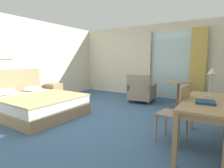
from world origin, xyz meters
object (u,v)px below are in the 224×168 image
object	(u,v)px
writing_desk	(206,106)
closed_book	(205,102)
nightstand	(54,91)
bed	(34,103)
desk_chair	(177,110)
framed_picture	(5,51)
round_cafe_table	(178,87)
desk_lamp	(211,76)
armchair_by_window	(141,91)

from	to	relation	value
writing_desk	closed_book	distance (m)	0.23
nightstand	writing_desk	distance (m)	4.69
bed	closed_book	xyz separation A→B (m)	(3.70, 0.05, 0.49)
bed	writing_desk	distance (m)	3.74
desk_chair	framed_picture	size ratio (longest dim) A/B	2.12
bed	round_cafe_table	bearing A→B (deg)	44.08
desk_lamp	round_cafe_table	bearing A→B (deg)	112.58
nightstand	round_cafe_table	bearing A→B (deg)	21.06
desk_chair	closed_book	distance (m)	0.51
bed	round_cafe_table	distance (m)	3.93
bed	desk_chair	size ratio (longest dim) A/B	2.36
desk_chair	round_cafe_table	world-z (taller)	desk_chair
writing_desk	round_cafe_table	size ratio (longest dim) A/B	2.01
desk_chair	armchair_by_window	xyz separation A→B (m)	(-1.54, 2.26, -0.18)
bed	writing_desk	size ratio (longest dim) A/B	1.45
bed	writing_desk	world-z (taller)	bed
bed	desk_lamp	bearing A→B (deg)	7.89
nightstand	round_cafe_table	distance (m)	3.92
desk_chair	desk_lamp	distance (m)	0.74
desk_lamp	round_cafe_table	size ratio (longest dim) A/B	0.63
nightstand	writing_desk	xyz separation A→B (m)	(4.55, -1.06, 0.38)
nightstand	round_cafe_table	size ratio (longest dim) A/B	0.72
closed_book	armchair_by_window	distance (m)	3.17
bed	desk_lamp	xyz separation A→B (m)	(3.73, 0.52, 0.81)
desk_lamp	closed_book	bearing A→B (deg)	-93.20
desk_chair	writing_desk	bearing A→B (deg)	-1.32
armchair_by_window	round_cafe_table	world-z (taller)	armchair_by_window
framed_picture	nightstand	bearing A→B (deg)	78.19
armchair_by_window	round_cafe_table	bearing A→B (deg)	10.93
desk_lamp	armchair_by_window	xyz separation A→B (m)	(-1.97, 2.00, -0.73)
desk_lamp	armchair_by_window	distance (m)	2.90
bed	desk_chair	xyz separation A→B (m)	(3.30, 0.26, 0.26)
writing_desk	desk_chair	size ratio (longest dim) A/B	1.63
closed_book	armchair_by_window	bearing A→B (deg)	121.03
desk_chair	closed_book	bearing A→B (deg)	-28.06
desk_chair	round_cafe_table	distance (m)	2.51
writing_desk	armchair_by_window	size ratio (longest dim) A/B	1.73
desk_lamp	closed_book	xyz separation A→B (m)	(-0.03, -0.47, -0.32)
bed	framed_picture	size ratio (longest dim) A/B	5.00
nightstand	closed_book	world-z (taller)	closed_book
desk_chair	round_cafe_table	size ratio (longest dim) A/B	1.24
bed	desk_chair	distance (m)	3.33
closed_book	framed_picture	bearing A→B (deg)	173.44
desk_chair	armchair_by_window	bearing A→B (deg)	124.34
writing_desk	desk_chair	bearing A→B (deg)	178.68
framed_picture	round_cafe_table	bearing A→B (deg)	34.73
writing_desk	armchair_by_window	xyz separation A→B (m)	(-1.95, 2.27, -0.31)
nightstand	framed_picture	xyz separation A→B (m)	(-0.28, -1.32, 1.27)
nightstand	writing_desk	bearing A→B (deg)	-13.17
writing_desk	desk_lamp	xyz separation A→B (m)	(0.02, 0.26, 0.43)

